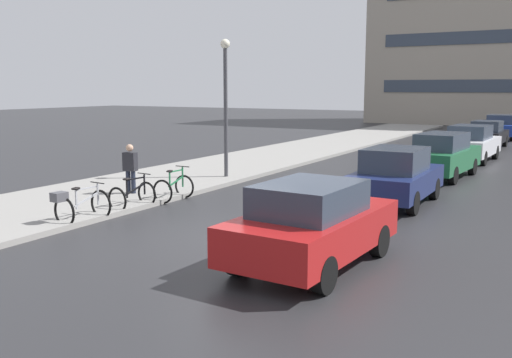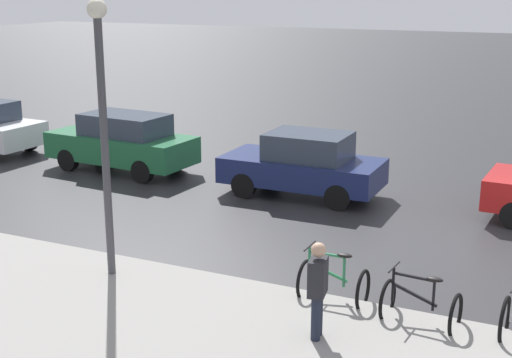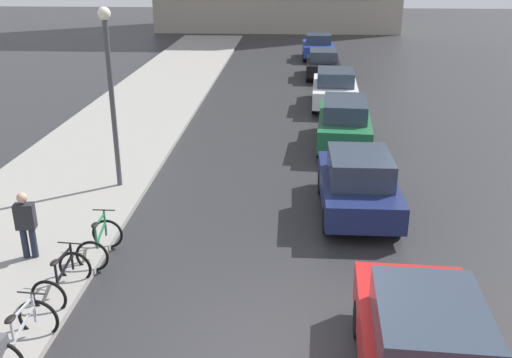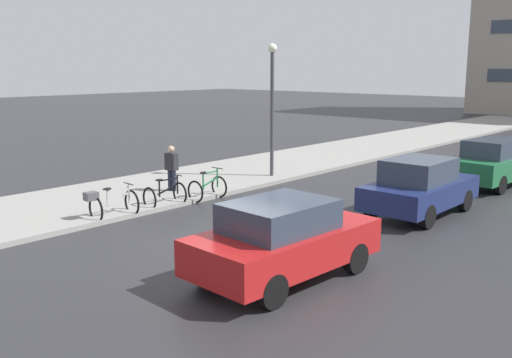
{
  "view_description": "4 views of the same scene",
  "coord_description": "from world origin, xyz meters",
  "px_view_note": "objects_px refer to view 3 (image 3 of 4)",
  "views": [
    {
      "loc": [
        6.67,
        -10.39,
        3.32
      ],
      "look_at": [
        -0.86,
        2.82,
        0.88
      ],
      "focal_mm": 40.0,
      "sensor_mm": 36.0,
      "label": 1
    },
    {
      "loc": [
        -14.23,
        -0.67,
        5.23
      ],
      "look_at": [
        -1.32,
        5.33,
        1.33
      ],
      "focal_mm": 50.0,
      "sensor_mm": 36.0,
      "label": 2
    },
    {
      "loc": [
        0.37,
        -7.96,
        6.16
      ],
      "look_at": [
        -0.37,
        4.43,
        1.33
      ],
      "focal_mm": 40.0,
      "sensor_mm": 36.0,
      "label": 3
    },
    {
      "loc": [
        9.3,
        -9.3,
        4.17
      ],
      "look_at": [
        -0.9,
        2.05,
        1.16
      ],
      "focal_mm": 40.0,
      "sensor_mm": 36.0,
      "label": 4
    }
  ],
  "objects_px": {
    "car_white": "(335,88)",
    "streetlamp": "(110,82)",
    "bicycle_third": "(100,243)",
    "car_red": "(425,346)",
    "car_green": "(344,122)",
    "car_black": "(323,64)",
    "pedestrian": "(26,224)",
    "car_blue": "(318,47)",
    "car_navy": "(358,183)",
    "bicycle_second": "(62,280)",
    "bicycle_nearest": "(16,339)"
  },
  "relations": [
    {
      "from": "car_white",
      "to": "streetlamp",
      "type": "xyz_separation_m",
      "value": [
        -6.74,
        -10.07,
        2.26
      ]
    },
    {
      "from": "bicycle_third",
      "to": "car_red",
      "type": "relative_size",
      "value": 0.27
    },
    {
      "from": "car_green",
      "to": "car_black",
      "type": "relative_size",
      "value": 1.12
    },
    {
      "from": "car_green",
      "to": "pedestrian",
      "type": "xyz_separation_m",
      "value": [
        -7.4,
        -8.68,
        0.07
      ]
    },
    {
      "from": "car_black",
      "to": "car_blue",
      "type": "height_order",
      "value": "car_blue"
    },
    {
      "from": "car_navy",
      "to": "car_red",
      "type": "bearing_deg",
      "value": -87.4
    },
    {
      "from": "car_black",
      "to": "car_blue",
      "type": "distance_m",
      "value": 6.13
    },
    {
      "from": "pedestrian",
      "to": "car_black",
      "type": "bearing_deg",
      "value": 70.8
    },
    {
      "from": "car_blue",
      "to": "pedestrian",
      "type": "bearing_deg",
      "value": -105.05
    },
    {
      "from": "car_navy",
      "to": "pedestrian",
      "type": "height_order",
      "value": "pedestrian"
    },
    {
      "from": "bicycle_third",
      "to": "pedestrian",
      "type": "bearing_deg",
      "value": -170.54
    },
    {
      "from": "bicycle_second",
      "to": "bicycle_third",
      "type": "xyz_separation_m",
      "value": [
        0.25,
        1.52,
        0.01
      ]
    },
    {
      "from": "car_white",
      "to": "bicycle_nearest",
      "type": "bearing_deg",
      "value": -109.65
    },
    {
      "from": "bicycle_nearest",
      "to": "car_blue",
      "type": "height_order",
      "value": "car_blue"
    },
    {
      "from": "car_green",
      "to": "car_blue",
      "type": "distance_m",
      "value": 18.33
    },
    {
      "from": "bicycle_third",
      "to": "car_red",
      "type": "bearing_deg",
      "value": -31.18
    },
    {
      "from": "car_blue",
      "to": "streetlamp",
      "type": "relative_size",
      "value": 0.77
    },
    {
      "from": "car_green",
      "to": "streetlamp",
      "type": "xyz_separation_m",
      "value": [
        -6.67,
        -4.44,
        2.23
      ]
    },
    {
      "from": "car_blue",
      "to": "car_green",
      "type": "bearing_deg",
      "value": -89.57
    },
    {
      "from": "car_white",
      "to": "pedestrian",
      "type": "height_order",
      "value": "car_white"
    },
    {
      "from": "bicycle_nearest",
      "to": "bicycle_third",
      "type": "height_order",
      "value": "bicycle_third"
    },
    {
      "from": "car_navy",
      "to": "streetlamp",
      "type": "relative_size",
      "value": 0.8
    },
    {
      "from": "car_red",
      "to": "bicycle_second",
      "type": "bearing_deg",
      "value": 161.08
    },
    {
      "from": "bicycle_third",
      "to": "streetlamp",
      "type": "bearing_deg",
      "value": 100.27
    },
    {
      "from": "car_navy",
      "to": "pedestrian",
      "type": "xyz_separation_m",
      "value": [
        -7.27,
        -3.04,
        0.11
      ]
    },
    {
      "from": "bicycle_second",
      "to": "car_red",
      "type": "distance_m",
      "value": 6.74
    },
    {
      "from": "car_red",
      "to": "pedestrian",
      "type": "bearing_deg",
      "value": 155.44
    },
    {
      "from": "car_navy",
      "to": "pedestrian",
      "type": "relative_size",
      "value": 2.46
    },
    {
      "from": "bicycle_nearest",
      "to": "car_navy",
      "type": "relative_size",
      "value": 0.37
    },
    {
      "from": "car_black",
      "to": "car_blue",
      "type": "bearing_deg",
      "value": 90.07
    },
    {
      "from": "pedestrian",
      "to": "car_white",
      "type": "bearing_deg",
      "value": 62.45
    },
    {
      "from": "bicycle_nearest",
      "to": "pedestrian",
      "type": "xyz_separation_m",
      "value": [
        -1.2,
        3.23,
        0.43
      ]
    },
    {
      "from": "car_red",
      "to": "car_black",
      "type": "xyz_separation_m",
      "value": [
        -0.3,
        24.34,
        -0.05
      ]
    },
    {
      "from": "bicycle_third",
      "to": "car_red",
      "type": "xyz_separation_m",
      "value": [
        6.12,
        -3.7,
        0.42
      ]
    },
    {
      "from": "bicycle_third",
      "to": "car_white",
      "type": "bearing_deg",
      "value": 66.86
    },
    {
      "from": "bicycle_third",
      "to": "car_navy",
      "type": "distance_m",
      "value": 6.47
    },
    {
      "from": "pedestrian",
      "to": "streetlamp",
      "type": "xyz_separation_m",
      "value": [
        0.73,
        4.24,
        2.16
      ]
    },
    {
      "from": "car_black",
      "to": "streetlamp",
      "type": "xyz_separation_m",
      "value": [
        -6.54,
        -16.64,
        2.32
      ]
    },
    {
      "from": "bicycle_second",
      "to": "bicycle_third",
      "type": "bearing_deg",
      "value": 80.7
    },
    {
      "from": "car_black",
      "to": "streetlamp",
      "type": "distance_m",
      "value": 18.03
    },
    {
      "from": "bicycle_nearest",
      "to": "pedestrian",
      "type": "bearing_deg",
      "value": 110.43
    },
    {
      "from": "bicycle_third",
      "to": "car_white",
      "type": "distance_m",
      "value": 15.31
    },
    {
      "from": "bicycle_third",
      "to": "streetlamp",
      "type": "distance_m",
      "value": 4.87
    },
    {
      "from": "bicycle_nearest",
      "to": "car_navy",
      "type": "distance_m",
      "value": 8.74
    },
    {
      "from": "car_green",
      "to": "streetlamp",
      "type": "relative_size",
      "value": 0.89
    },
    {
      "from": "bicycle_second",
      "to": "car_navy",
      "type": "height_order",
      "value": "car_navy"
    },
    {
      "from": "car_red",
      "to": "car_blue",
      "type": "bearing_deg",
      "value": 90.58
    },
    {
      "from": "car_red",
      "to": "streetlamp",
      "type": "height_order",
      "value": "streetlamp"
    },
    {
      "from": "car_white",
      "to": "car_blue",
      "type": "distance_m",
      "value": 12.7
    },
    {
      "from": "bicycle_second",
      "to": "pedestrian",
      "type": "distance_m",
      "value": 1.83
    }
  ]
}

